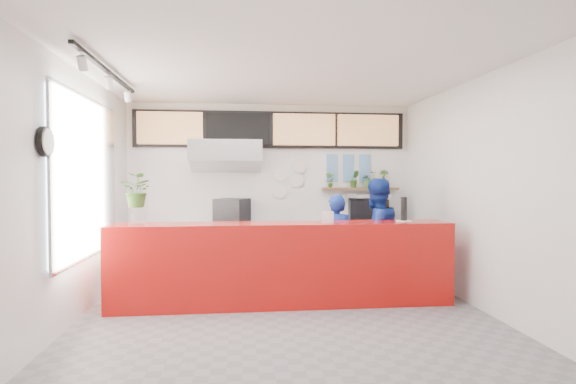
% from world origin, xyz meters
% --- Properties ---
extents(floor, '(5.00, 5.00, 0.00)m').
position_xyz_m(floor, '(0.00, 0.00, 0.00)').
color(floor, slate).
rests_on(floor, ground).
extents(ceiling, '(5.00, 5.00, 0.00)m').
position_xyz_m(ceiling, '(0.00, 0.00, 3.00)').
color(ceiling, silver).
extents(wall_back, '(5.00, 0.00, 5.00)m').
position_xyz_m(wall_back, '(0.00, 2.50, 1.50)').
color(wall_back, white).
rests_on(wall_back, ground).
extents(wall_left, '(0.00, 5.00, 5.00)m').
position_xyz_m(wall_left, '(-2.50, 0.00, 1.50)').
color(wall_left, white).
rests_on(wall_left, ground).
extents(wall_right, '(0.00, 5.00, 5.00)m').
position_xyz_m(wall_right, '(2.50, 0.00, 1.50)').
color(wall_right, white).
rests_on(wall_right, ground).
extents(service_counter, '(4.50, 0.60, 1.10)m').
position_xyz_m(service_counter, '(0.00, 0.40, 0.55)').
color(service_counter, '#AB0F0C').
rests_on(service_counter, ground).
extents(cream_band, '(5.00, 0.02, 0.80)m').
position_xyz_m(cream_band, '(0.00, 2.49, 2.60)').
color(cream_band, beige).
rests_on(cream_band, wall_back).
extents(prep_bench, '(1.80, 0.60, 0.90)m').
position_xyz_m(prep_bench, '(-0.80, 2.20, 0.45)').
color(prep_bench, '#B2B5BA').
rests_on(prep_bench, ground).
extents(panini_oven, '(0.65, 0.65, 0.44)m').
position_xyz_m(panini_oven, '(-0.70, 2.20, 1.12)').
color(panini_oven, black).
rests_on(panini_oven, prep_bench).
extents(extraction_hood, '(1.20, 0.70, 0.35)m').
position_xyz_m(extraction_hood, '(-0.80, 2.15, 2.15)').
color(extraction_hood, '#B2B5BA').
rests_on(extraction_hood, ceiling).
extents(hood_lip, '(1.20, 0.69, 0.31)m').
position_xyz_m(hood_lip, '(-0.80, 2.15, 1.95)').
color(hood_lip, '#B2B5BA').
rests_on(hood_lip, ceiling).
extents(right_bench, '(1.80, 0.60, 0.90)m').
position_xyz_m(right_bench, '(1.50, 2.20, 0.45)').
color(right_bench, '#B2B5BA').
rests_on(right_bench, ground).
extents(espresso_machine, '(0.73, 0.57, 0.42)m').
position_xyz_m(espresso_machine, '(1.69, 2.20, 1.11)').
color(espresso_machine, black).
rests_on(espresso_machine, right_bench).
extents(espresso_tray, '(0.78, 0.62, 0.06)m').
position_xyz_m(espresso_tray, '(1.69, 2.20, 1.38)').
color(espresso_tray, '#A3A7AA').
rests_on(espresso_tray, espresso_machine).
extents(herb_shelf, '(1.40, 0.18, 0.04)m').
position_xyz_m(herb_shelf, '(1.60, 2.40, 1.50)').
color(herb_shelf, brown).
rests_on(herb_shelf, wall_back).
extents(menu_board_far_left, '(1.10, 0.10, 0.55)m').
position_xyz_m(menu_board_far_left, '(-1.75, 2.38, 2.55)').
color(menu_board_far_left, tan).
rests_on(menu_board_far_left, wall_back).
extents(menu_board_mid_left, '(1.10, 0.10, 0.55)m').
position_xyz_m(menu_board_mid_left, '(-0.59, 2.38, 2.55)').
color(menu_board_mid_left, black).
rests_on(menu_board_mid_left, wall_back).
extents(menu_board_mid_right, '(1.10, 0.10, 0.55)m').
position_xyz_m(menu_board_mid_right, '(0.57, 2.38, 2.55)').
color(menu_board_mid_right, tan).
rests_on(menu_board_mid_right, wall_back).
extents(menu_board_far_right, '(1.10, 0.10, 0.55)m').
position_xyz_m(menu_board_far_right, '(1.73, 2.38, 2.55)').
color(menu_board_far_right, tan).
rests_on(menu_board_far_right, wall_back).
extents(soffit, '(4.80, 0.04, 0.65)m').
position_xyz_m(soffit, '(0.00, 2.46, 2.55)').
color(soffit, black).
rests_on(soffit, wall_back).
extents(window_pane, '(0.04, 2.20, 1.90)m').
position_xyz_m(window_pane, '(-2.47, 0.30, 1.70)').
color(window_pane, silver).
rests_on(window_pane, wall_left).
extents(window_frame, '(0.03, 2.30, 2.00)m').
position_xyz_m(window_frame, '(-2.45, 0.30, 1.70)').
color(window_frame, '#B2B5BA').
rests_on(window_frame, wall_left).
extents(wall_clock_rim, '(0.05, 0.30, 0.30)m').
position_xyz_m(wall_clock_rim, '(-2.46, -0.90, 2.05)').
color(wall_clock_rim, black).
rests_on(wall_clock_rim, wall_left).
extents(wall_clock_face, '(0.02, 0.26, 0.26)m').
position_xyz_m(wall_clock_face, '(-2.43, -0.90, 2.05)').
color(wall_clock_face, white).
rests_on(wall_clock_face, wall_left).
extents(track_rail, '(0.05, 2.40, 0.04)m').
position_xyz_m(track_rail, '(-2.10, 0.00, 2.94)').
color(track_rail, black).
rests_on(track_rail, ceiling).
extents(dec_plate_a, '(0.24, 0.03, 0.24)m').
position_xyz_m(dec_plate_a, '(0.15, 2.47, 1.75)').
color(dec_plate_a, silver).
rests_on(dec_plate_a, wall_back).
extents(dec_plate_b, '(0.24, 0.03, 0.24)m').
position_xyz_m(dec_plate_b, '(0.45, 2.47, 1.65)').
color(dec_plate_b, silver).
rests_on(dec_plate_b, wall_back).
extents(dec_plate_c, '(0.24, 0.03, 0.24)m').
position_xyz_m(dec_plate_c, '(0.15, 2.47, 1.45)').
color(dec_plate_c, silver).
rests_on(dec_plate_c, wall_back).
extents(dec_plate_d, '(0.24, 0.03, 0.24)m').
position_xyz_m(dec_plate_d, '(0.50, 2.47, 1.90)').
color(dec_plate_d, silver).
rests_on(dec_plate_d, wall_back).
extents(photo_frame_a, '(0.20, 0.02, 0.25)m').
position_xyz_m(photo_frame_a, '(1.10, 2.48, 2.00)').
color(photo_frame_a, '#598CBF').
rests_on(photo_frame_a, wall_back).
extents(photo_frame_b, '(0.20, 0.02, 0.25)m').
position_xyz_m(photo_frame_b, '(1.40, 2.48, 2.00)').
color(photo_frame_b, '#598CBF').
rests_on(photo_frame_b, wall_back).
extents(photo_frame_c, '(0.20, 0.02, 0.25)m').
position_xyz_m(photo_frame_c, '(1.70, 2.48, 2.00)').
color(photo_frame_c, '#598CBF').
rests_on(photo_frame_c, wall_back).
extents(photo_frame_d, '(0.20, 0.02, 0.25)m').
position_xyz_m(photo_frame_d, '(1.10, 2.48, 1.75)').
color(photo_frame_d, '#598CBF').
rests_on(photo_frame_d, wall_back).
extents(photo_frame_e, '(0.20, 0.02, 0.25)m').
position_xyz_m(photo_frame_e, '(1.40, 2.48, 1.75)').
color(photo_frame_e, '#598CBF').
rests_on(photo_frame_e, wall_back).
extents(photo_frame_f, '(0.20, 0.02, 0.25)m').
position_xyz_m(photo_frame_f, '(1.70, 2.48, 1.75)').
color(photo_frame_f, '#598CBF').
rests_on(photo_frame_f, wall_back).
extents(staff_center, '(0.62, 0.51, 1.46)m').
position_xyz_m(staff_center, '(0.84, 0.94, 0.73)').
color(staff_center, navy).
rests_on(staff_center, ground).
extents(staff_right, '(1.01, 0.91, 1.69)m').
position_xyz_m(staff_right, '(1.42, 0.90, 0.84)').
color(staff_right, navy).
rests_on(staff_right, ground).
extents(herb_a, '(0.15, 0.11, 0.28)m').
position_xyz_m(herb_a, '(1.04, 2.40, 1.66)').
color(herb_a, '#325D20').
rests_on(herb_a, herb_shelf).
extents(herb_b, '(0.18, 0.14, 0.31)m').
position_xyz_m(herb_b, '(1.49, 2.40, 1.68)').
color(herb_b, '#325D20').
rests_on(herb_b, herb_shelf).
extents(herb_c, '(0.33, 0.31, 0.29)m').
position_xyz_m(herb_c, '(1.75, 2.40, 1.66)').
color(herb_c, '#325D20').
rests_on(herb_c, herb_shelf).
extents(herb_d, '(0.21, 0.19, 0.32)m').
position_xyz_m(herb_d, '(2.04, 2.40, 1.68)').
color(herb_d, '#325D20').
rests_on(herb_d, herb_shelf).
extents(glass_vase, '(0.20, 0.20, 0.20)m').
position_xyz_m(glass_vase, '(-1.86, 0.38, 1.20)').
color(glass_vase, silver).
rests_on(glass_vase, service_counter).
extents(basil_vase, '(0.49, 0.46, 0.44)m').
position_xyz_m(basil_vase, '(-1.86, 0.38, 1.54)').
color(basil_vase, '#325D20').
rests_on(basil_vase, glass_vase).
extents(napkin_holder, '(0.18, 0.13, 0.14)m').
position_xyz_m(napkin_holder, '(0.59, 0.34, 1.17)').
color(napkin_holder, silver).
rests_on(napkin_holder, service_counter).
extents(white_plate, '(0.23, 0.23, 0.02)m').
position_xyz_m(white_plate, '(1.66, 0.39, 1.11)').
color(white_plate, silver).
rests_on(white_plate, service_counter).
extents(pepper_mill, '(0.09, 0.09, 0.32)m').
position_xyz_m(pepper_mill, '(1.66, 0.39, 1.28)').
color(pepper_mill, black).
rests_on(pepper_mill, white_plate).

